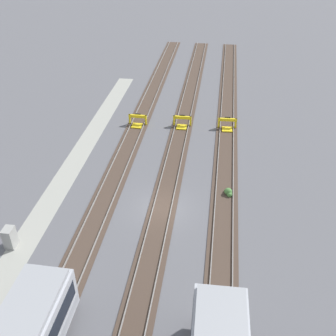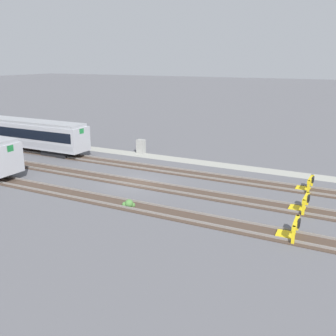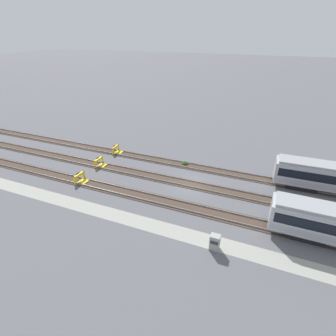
# 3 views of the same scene
# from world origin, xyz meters

# --- Properties ---
(ground_plane) EXTENTS (400.00, 400.00, 0.00)m
(ground_plane) POSITION_xyz_m (0.00, 0.00, 0.00)
(ground_plane) COLOR #5B5B60
(service_walkway) EXTENTS (54.00, 2.00, 0.01)m
(service_walkway) POSITION_xyz_m (0.00, -9.24, 0.00)
(service_walkway) COLOR #9E9E93
(service_walkway) RESTS_ON ground
(rail_track_nearest) EXTENTS (90.00, 2.24, 0.21)m
(rail_track_nearest) POSITION_xyz_m (0.00, -4.86, 0.04)
(rail_track_nearest) COLOR #47382D
(rail_track_nearest) RESTS_ON ground
(rail_track_near_inner) EXTENTS (90.00, 2.24, 0.21)m
(rail_track_near_inner) POSITION_xyz_m (0.00, 0.00, 0.04)
(rail_track_near_inner) COLOR #47382D
(rail_track_near_inner) RESTS_ON ground
(rail_track_middle) EXTENTS (90.00, 2.24, 0.21)m
(rail_track_middle) POSITION_xyz_m (0.00, 4.86, 0.04)
(rail_track_middle) COLOR #47382D
(rail_track_middle) RESTS_ON ground
(subway_car_front_row_rightmost) EXTENTS (18.02, 2.95, 3.70)m
(subway_car_front_row_rightmost) POSITION_xyz_m (18.90, -4.91, 2.04)
(subway_car_front_row_rightmost) COLOR #ADAFB7
(subway_car_front_row_rightmost) RESTS_ON ground
(bumper_stop_nearest_track) EXTENTS (1.35, 2.00, 1.22)m
(bumper_stop_nearest_track) POSITION_xyz_m (-13.60, -4.87, 0.51)
(bumper_stop_nearest_track) COLOR yellow
(bumper_stop_nearest_track) RESTS_ON ground
(bumper_stop_near_inner_track) EXTENTS (1.34, 2.00, 1.22)m
(bumper_stop_near_inner_track) POSITION_xyz_m (-13.98, 0.00, 0.51)
(bumper_stop_near_inner_track) COLOR yellow
(bumper_stop_near_inner_track) RESTS_ON ground
(bumper_stop_middle_track) EXTENTS (1.38, 2.01, 1.22)m
(bumper_stop_middle_track) POSITION_xyz_m (-14.15, 4.88, 0.51)
(bumper_stop_middle_track) COLOR yellow
(bumper_stop_middle_track) RESTS_ON ground
(electrical_cabinet) EXTENTS (0.90, 0.73, 1.60)m
(electrical_cabinet) POSITION_xyz_m (5.59, -9.99, 0.80)
(electrical_cabinet) COLOR #9E9E99
(electrical_cabinet) RESTS_ON ground
(weed_clump) EXTENTS (0.92, 0.70, 0.64)m
(weed_clump) POSITION_xyz_m (-2.54, 5.17, 0.24)
(weed_clump) COLOR #4C7F3D
(weed_clump) RESTS_ON ground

